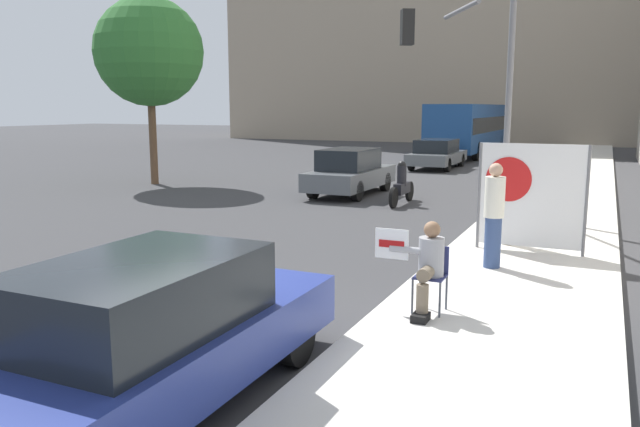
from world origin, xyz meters
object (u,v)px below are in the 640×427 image
object	(u,v)px
seated_protester	(428,264)
jogger_on_sidewalk	(494,214)
parked_car_curbside	(151,334)
street_tree_near_curb	(149,52)
pedestrian_behind	(510,202)
city_bus_on_road	(470,126)
car_on_road_midblock	(437,154)
car_on_road_nearest	(350,172)
protest_banner	(530,195)
traffic_light_pole	(470,71)
motorcycle_on_road	(402,186)

from	to	relation	value
seated_protester	jogger_on_sidewalk	distance (m)	2.86
parked_car_curbside	street_tree_near_curb	world-z (taller)	street_tree_near_curb
seated_protester	pedestrian_behind	xyz separation A→B (m)	(0.37, 4.86, 0.19)
city_bus_on_road	parked_car_curbside	bearing A→B (deg)	-83.63
pedestrian_behind	car_on_road_midblock	bearing A→B (deg)	94.54
jogger_on_sidewalk	car_on_road_nearest	distance (m)	10.19
jogger_on_sidewalk	car_on_road_nearest	size ratio (longest dim) A/B	0.42
protest_banner	traffic_light_pole	size ratio (longest dim) A/B	0.38
protest_banner	parked_car_curbside	distance (m)	8.21
pedestrian_behind	car_on_road_nearest	bearing A→B (deg)	119.27
car_on_road_nearest	street_tree_near_curb	world-z (taller)	street_tree_near_curb
car_on_road_nearest	street_tree_near_curb	size ratio (longest dim) A/B	0.63
car_on_road_nearest	street_tree_near_curb	distance (m)	8.83
protest_banner	jogger_on_sidewalk	bearing A→B (deg)	-105.59
traffic_light_pole	parked_car_curbside	world-z (taller)	traffic_light_pole
city_bus_on_road	protest_banner	bearing A→B (deg)	-76.34
traffic_light_pole	parked_car_curbside	size ratio (longest dim) A/B	1.18
pedestrian_behind	traffic_light_pole	xyz separation A→B (m)	(-1.53, 3.16, 2.76)
motorcycle_on_road	protest_banner	bearing A→B (deg)	-52.55
car_on_road_midblock	city_bus_on_road	xyz separation A→B (m)	(-0.29, 9.09, 1.06)
parked_car_curbside	motorcycle_on_road	xyz separation A→B (m)	(-1.67, 13.28, -0.19)
pedestrian_behind	car_on_road_nearest	world-z (taller)	pedestrian_behind
traffic_light_pole	motorcycle_on_road	distance (m)	4.29
car_on_road_nearest	city_bus_on_road	size ratio (longest dim) A/B	0.35
car_on_road_midblock	traffic_light_pole	bearing A→B (deg)	-72.86
pedestrian_behind	street_tree_near_curb	bearing A→B (deg)	142.39
pedestrian_behind	car_on_road_midblock	distance (m)	17.20
protest_banner	car_on_road_nearest	world-z (taller)	protest_banner
jogger_on_sidewalk	traffic_light_pole	distance (m)	6.05
traffic_light_pole	street_tree_near_curb	world-z (taller)	street_tree_near_curb
seated_protester	protest_banner	size ratio (longest dim) A/B	0.60
parked_car_curbside	city_bus_on_road	bearing A→B (deg)	96.37
seated_protester	traffic_light_pole	distance (m)	8.62
car_on_road_midblock	street_tree_near_curb	bearing A→B (deg)	-128.31
traffic_light_pole	car_on_road_nearest	world-z (taller)	traffic_light_pole
seated_protester	city_bus_on_road	bearing A→B (deg)	106.55
protest_banner	pedestrian_behind	bearing A→B (deg)	128.57
city_bus_on_road	street_tree_near_curb	size ratio (longest dim) A/B	1.82
jogger_on_sidewalk	motorcycle_on_road	xyz separation A→B (m)	(-3.78, 6.98, -0.50)
car_on_road_nearest	city_bus_on_road	xyz separation A→B (m)	(0.08, 19.12, 1.00)
car_on_road_nearest	protest_banner	bearing A→B (deg)	-46.73
car_on_road_nearest	motorcycle_on_road	distance (m)	2.54
protest_banner	city_bus_on_road	world-z (taller)	city_bus_on_road
traffic_light_pole	car_on_road_midblock	size ratio (longest dim) A/B	1.16
seated_protester	pedestrian_behind	bearing A→B (deg)	91.85
city_bus_on_road	jogger_on_sidewalk	bearing A→B (deg)	-77.89
city_bus_on_road	motorcycle_on_road	xyz separation A→B (m)	(2.09, -20.41, -1.20)
jogger_on_sidewalk	motorcycle_on_road	world-z (taller)	jogger_on_sidewalk
seated_protester	street_tree_near_curb	bearing A→B (deg)	147.44
traffic_light_pole	parked_car_curbside	xyz separation A→B (m)	(-0.57, -11.50, -3.01)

